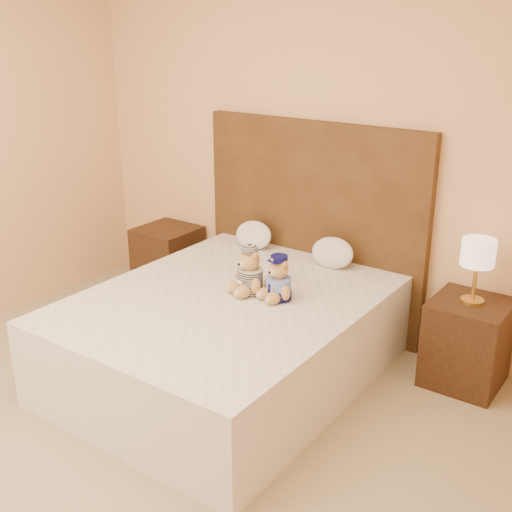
% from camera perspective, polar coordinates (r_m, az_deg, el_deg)
% --- Properties ---
extents(ground, '(4.00, 4.50, 0.00)m').
position_cam_1_polar(ground, '(3.51, -15.22, -18.40)').
color(ground, tan).
rests_on(ground, ground).
extents(room_walls, '(4.04, 4.52, 2.72)m').
position_cam_1_polar(room_walls, '(3.08, -11.72, 13.46)').
color(room_walls, '#EAB57F').
rests_on(room_walls, ground).
extents(bed, '(1.60, 2.00, 0.55)m').
position_cam_1_polar(bed, '(4.07, -2.51, -7.20)').
color(bed, white).
rests_on(bed, ground).
extents(headboard, '(1.75, 0.08, 1.50)m').
position_cam_1_polar(headboard, '(4.66, 5.04, 2.72)').
color(headboard, '#533819').
rests_on(headboard, ground).
extents(nightstand_left, '(0.45, 0.45, 0.55)m').
position_cam_1_polar(nightstand_left, '(5.37, -7.81, -0.33)').
color(nightstand_left, '#3C2513').
rests_on(nightstand_left, ground).
extents(nightstand_right, '(0.45, 0.45, 0.55)m').
position_cam_1_polar(nightstand_right, '(4.21, 18.23, -7.32)').
color(nightstand_right, '#3C2513').
rests_on(nightstand_right, ground).
extents(lamp, '(0.20, 0.20, 0.40)m').
position_cam_1_polar(lamp, '(3.98, 19.13, 0.03)').
color(lamp, gold).
rests_on(lamp, nightstand_right).
extents(teddy_police, '(0.30, 0.29, 0.28)m').
position_cam_1_polar(teddy_police, '(3.87, 2.05, -1.93)').
color(teddy_police, '#BA7E48').
rests_on(teddy_police, bed).
extents(teddy_prisoner, '(0.33, 0.32, 0.29)m').
position_cam_1_polar(teddy_prisoner, '(3.96, -0.56, -1.31)').
color(teddy_prisoner, '#BA7E48').
rests_on(teddy_prisoner, bed).
extents(pillow_left, '(0.31, 0.20, 0.22)m').
position_cam_1_polar(pillow_left, '(4.75, -0.22, 1.99)').
color(pillow_left, white).
rests_on(pillow_left, bed).
extents(pillow_right, '(0.31, 0.20, 0.22)m').
position_cam_1_polar(pillow_right, '(4.42, 6.81, 0.41)').
color(pillow_right, white).
rests_on(pillow_right, bed).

